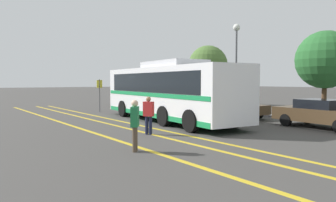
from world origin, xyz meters
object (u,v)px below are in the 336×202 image
object	(u,v)px
parked_car_0	(132,98)
street_lamp	(236,48)
parked_car_2	(232,106)
transit_bus	(168,91)
parked_car_1	(178,101)
pedestrian_0	(149,113)
parked_car_3	(322,113)
tree_2	(325,60)
bus_stop_sign	(100,91)
pedestrian_1	(135,122)
tree_1	(208,65)

from	to	relation	value
parked_car_0	street_lamp	xyz separation A→B (m)	(10.27, 2.93, 3.96)
parked_car_0	parked_car_2	world-z (taller)	parked_car_0
transit_bus	parked_car_0	xyz separation A→B (m)	(-12.10, 4.47, -1.01)
parked_car_0	parked_car_1	xyz separation A→B (m)	(6.94, 0.15, 0.06)
parked_car_2	pedestrian_0	world-z (taller)	pedestrian_0
parked_car_3	tree_2	bearing A→B (deg)	-148.48
transit_bus	tree_2	xyz separation A→B (m)	(4.44, 8.10, 1.77)
transit_bus	tree_2	size ratio (longest dim) A/B	2.24
transit_bus	tree_2	bearing A→B (deg)	-23.85
parked_car_3	tree_2	distance (m)	5.05
parked_car_1	parked_car_3	xyz separation A→B (m)	(11.59, -0.25, -0.04)
street_lamp	tree_2	world-z (taller)	street_lamp
parked_car_3	bus_stop_sign	distance (m)	14.80
street_lamp	tree_2	size ratio (longest dim) A/B	1.23
parked_car_3	tree_2	xyz separation A→B (m)	(-1.98, 3.73, 2.76)
transit_bus	street_lamp	world-z (taller)	street_lamp
parked_car_0	street_lamp	distance (m)	11.39
parked_car_1	tree_2	bearing A→B (deg)	106.21
parked_car_1	street_lamp	xyz separation A→B (m)	(3.33, 2.78, 3.90)
parked_car_1	parked_car_0	bearing A→B (deg)	-92.43
pedestrian_1	tree_2	distance (m)	13.86
pedestrian_1	street_lamp	xyz separation A→B (m)	(-7.66, 12.86, 3.72)
parked_car_2	tree_2	xyz separation A→B (m)	(3.77, 3.71, 2.79)
parked_car_1	street_lamp	world-z (taller)	street_lamp
street_lamp	parked_car_2	bearing A→B (deg)	-50.15
transit_bus	pedestrian_1	world-z (taller)	transit_bus
parked_car_0	pedestrian_0	xyz separation A→B (m)	(15.36, -7.80, 0.20)
transit_bus	pedestrian_1	distance (m)	8.02
bus_stop_sign	street_lamp	bearing A→B (deg)	-29.42
pedestrian_0	tree_2	distance (m)	11.78
transit_bus	parked_car_0	distance (m)	12.94
bus_stop_sign	tree_1	distance (m)	11.44
parked_car_3	pedestrian_0	distance (m)	8.33
transit_bus	street_lamp	bearing A→B (deg)	18.79
parked_car_2	pedestrian_1	world-z (taller)	pedestrian_1
transit_bus	bus_stop_sign	xyz separation A→B (m)	(-7.43, -0.80, -0.21)
transit_bus	street_lamp	xyz separation A→B (m)	(-1.83, 7.40, 2.95)
parked_car_0	pedestrian_1	world-z (taller)	pedestrian_1
bus_stop_sign	tree_1	bearing A→B (deg)	8.43
parked_car_2	street_lamp	size ratio (longest dim) A/B	0.74
tree_1	tree_2	size ratio (longest dim) A/B	1.08
pedestrian_0	tree_2	bearing A→B (deg)	52.35
parked_car_1	tree_1	bearing A→B (deg)	-156.58
transit_bus	pedestrian_0	size ratio (longest dim) A/B	7.33
pedestrian_1	tree_1	world-z (taller)	tree_1
parked_car_1	tree_1	size ratio (longest dim) A/B	0.88
bus_stop_sign	tree_2	distance (m)	14.97
street_lamp	pedestrian_1	bearing A→B (deg)	-59.20
pedestrian_0	tree_1	size ratio (longest dim) A/B	0.28
parked_car_0	parked_car_2	size ratio (longest dim) A/B	0.95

